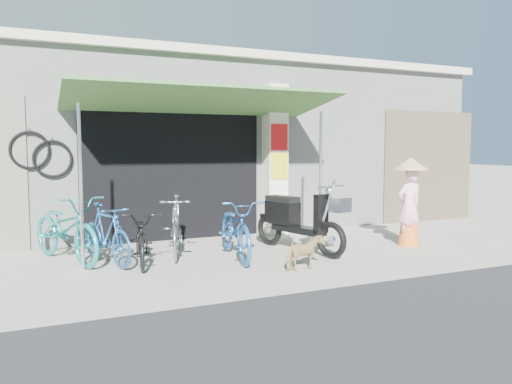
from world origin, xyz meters
name	(u,v)px	position (x,y,z in m)	size (l,w,h in m)	color
ground	(294,262)	(0.00, 0.00, 0.00)	(80.00, 80.00, 0.00)	#A19C92
bicycle_shop	(195,144)	(0.00, 5.09, 1.83)	(12.30, 5.30, 3.66)	#A9AFA7
shop_pillar	(275,160)	(0.85, 2.45, 1.50)	(0.42, 0.44, 3.00)	beige
awning	(204,102)	(-0.90, 1.63, 2.51)	(4.60, 1.88, 2.72)	#37612B
neighbour_right	(428,166)	(5.00, 2.59, 1.30)	(2.60, 0.06, 2.60)	brown
bike_teal	(66,228)	(-3.18, 1.42, 0.52)	(0.68, 1.96, 1.03)	#1C7E7D
bike_blue	(106,234)	(-2.64, 1.01, 0.46)	(0.43, 1.52, 0.91)	navy
bike_black	(142,237)	(-2.16, 0.80, 0.41)	(0.54, 1.56, 0.82)	black
bike_silver	(176,225)	(-1.54, 1.16, 0.49)	(0.46, 1.65, 0.99)	#A5A4A9
bike_navy	(236,228)	(-0.73, 0.59, 0.48)	(0.63, 1.81, 0.95)	#1F538F
street_dog	(305,253)	(-0.11, -0.52, 0.25)	(0.27, 0.59, 0.50)	tan
moped	(296,220)	(0.41, 0.70, 0.52)	(0.82, 1.99, 1.15)	black
nun	(410,201)	(2.49, 0.32, 0.79)	(0.64, 0.64, 1.57)	#FEABC5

